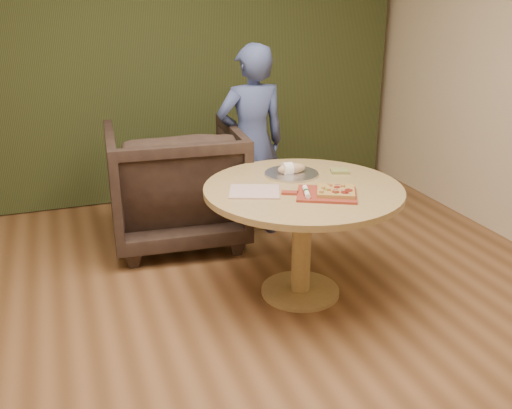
{
  "coord_description": "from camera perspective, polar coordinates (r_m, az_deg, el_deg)",
  "views": [
    {
      "loc": [
        -0.84,
        -2.37,
        1.91
      ],
      "look_at": [
        0.09,
        0.25,
        0.85
      ],
      "focal_mm": 40.0,
      "sensor_mm": 36.0,
      "label": 1
    }
  ],
  "objects": [
    {
      "name": "armchair",
      "position": [
        4.5,
        -8.09,
        2.65
      ],
      "size": [
        1.07,
        1.01,
        1.03
      ],
      "primitive_type": "imported",
      "rotation": [
        0.0,
        0.0,
        3.07
      ],
      "color": "black",
      "rests_on": "ground"
    },
    {
      "name": "pizza_paddle",
      "position": [
        3.42,
        6.91,
        1.03
      ],
      "size": [
        0.47,
        0.41,
        0.01
      ],
      "rotation": [
        0.0,
        0.0,
        -0.46
      ],
      "color": "#9A3727",
      "rests_on": "pedestal_table"
    },
    {
      "name": "cutlery_roll",
      "position": [
        3.38,
        5.06,
        1.28
      ],
      "size": [
        0.08,
        0.2,
        0.03
      ],
      "rotation": [
        0.0,
        0.0,
        -0.31
      ],
      "color": "white",
      "rests_on": "pizza_paddle"
    },
    {
      "name": "person_standing",
      "position": [
        4.5,
        -0.43,
        6.17
      ],
      "size": [
        0.57,
        0.38,
        1.53
      ],
      "primitive_type": "imported",
      "rotation": [
        0.0,
        0.0,
        3.16
      ],
      "color": "#39487B",
      "rests_on": "ground"
    },
    {
      "name": "room_shell",
      "position": [
        2.56,
        -0.03,
        9.42
      ],
      "size": [
        5.04,
        6.04,
        2.84
      ],
      "color": "brown",
      "rests_on": "ground"
    },
    {
      "name": "flatbread_pizza",
      "position": [
        3.43,
        7.99,
        1.36
      ],
      "size": [
        0.3,
        0.3,
        0.04
      ],
      "rotation": [
        0.0,
        0.0,
        -0.46
      ],
      "color": "#B89347",
      "rests_on": "pizza_paddle"
    },
    {
      "name": "bread_roll",
      "position": [
        3.76,
        3.46,
        3.59
      ],
      "size": [
        0.19,
        0.09,
        0.09
      ],
      "color": "tan",
      "rests_on": "serving_tray"
    },
    {
      "name": "serving_tray",
      "position": [
        3.78,
        3.57,
        3.08
      ],
      "size": [
        0.36,
        0.36,
        0.02
      ],
      "color": "silver",
      "rests_on": "pedestal_table"
    },
    {
      "name": "pedestal_table",
      "position": [
        3.61,
        4.69,
        -0.33
      ],
      "size": [
        1.25,
        1.25,
        0.75
      ],
      "rotation": [
        0.0,
        0.0,
        -0.19
      ],
      "color": "tan",
      "rests_on": "ground"
    },
    {
      "name": "newspaper",
      "position": [
        3.45,
        -0.15,
        1.3
      ],
      "size": [
        0.37,
        0.34,
        0.01
      ],
      "primitive_type": "cube",
      "rotation": [
        0.0,
        0.0,
        -0.37
      ],
      "color": "white",
      "rests_on": "pedestal_table"
    },
    {
      "name": "curtain",
      "position": [
        5.36,
        -10.89,
        15.08
      ],
      "size": [
        4.8,
        0.14,
        2.78
      ],
      "primitive_type": "cube",
      "color": "#283116",
      "rests_on": "ground"
    },
    {
      "name": "green_packet",
      "position": [
        3.86,
        8.38,
        3.33
      ],
      "size": [
        0.15,
        0.13,
        0.02
      ],
      "primitive_type": "cube",
      "rotation": [
        0.0,
        0.0,
        -0.32
      ],
      "color": "olive",
      "rests_on": "pedestal_table"
    }
  ]
}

